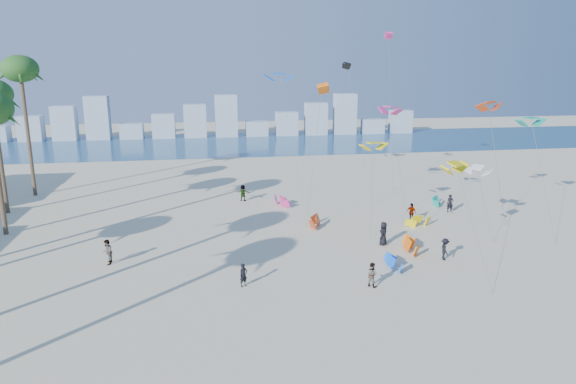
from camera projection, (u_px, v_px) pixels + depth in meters
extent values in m
plane|color=beige|center=(282.00, 359.00, 25.26)|extent=(220.00, 220.00, 0.00)
plane|color=navy|center=(222.00, 144.00, 94.14)|extent=(220.00, 220.00, 0.00)
imported|color=black|center=(243.00, 275.00, 33.43)|extent=(0.68, 0.61, 1.57)
imported|color=gray|center=(372.00, 274.00, 33.43)|extent=(1.01, 1.02, 1.66)
imported|color=black|center=(383.00, 233.00, 41.13)|extent=(1.05, 1.12, 1.92)
imported|color=gray|center=(411.00, 212.00, 47.34)|extent=(0.92, 1.10, 1.76)
imported|color=black|center=(445.00, 249.00, 38.00)|extent=(0.79, 1.16, 1.66)
imported|color=gray|center=(243.00, 193.00, 54.54)|extent=(1.66, 1.25, 1.74)
imported|color=black|center=(450.00, 203.00, 50.30)|extent=(0.73, 0.55, 1.80)
imported|color=gray|center=(107.00, 252.00, 37.11)|extent=(0.71, 0.91, 1.87)
cylinder|color=#595959|center=(372.00, 189.00, 44.26)|extent=(1.24, 3.69, 7.50)
cylinder|color=#595959|center=(400.00, 172.00, 43.49)|extent=(1.01, 3.53, 10.69)
cylinder|color=#595959|center=(543.00, 179.00, 42.79)|extent=(0.04, 5.10, 9.74)
cylinder|color=#595959|center=(314.00, 155.00, 45.95)|extent=(1.97, 2.80, 12.53)
cylinder|color=#595959|center=(359.00, 133.00, 54.00)|extent=(1.71, 5.17, 14.39)
cylinder|color=#595959|center=(485.00, 205.00, 42.40)|extent=(0.48, 2.73, 5.80)
cylinder|color=#595959|center=(291.00, 135.00, 56.73)|extent=(2.09, 3.48, 13.22)
cylinder|color=#595959|center=(497.00, 164.00, 46.23)|extent=(1.32, 2.55, 10.85)
cylinder|color=#595959|center=(473.00, 226.00, 34.03)|extent=(0.54, 5.21, 7.49)
cylinder|color=#595959|center=(391.00, 113.00, 57.73)|extent=(0.36, 4.60, 17.74)
cylinder|color=brown|center=(0.00, 155.00, 48.91)|extent=(0.40, 0.40, 11.54)
cylinder|color=brown|center=(28.00, 134.00, 55.42)|extent=(0.40, 0.40, 13.79)
ellipsoid|color=#23561E|center=(20.00, 69.00, 53.75)|extent=(3.80, 3.80, 2.85)
cube|color=#9EADBF|center=(31.00, 128.00, 97.38)|extent=(4.40, 3.00, 4.80)
cube|color=#9EADBF|center=(65.00, 123.00, 98.16)|extent=(4.40, 3.00, 6.60)
cube|color=#9EADBF|center=(98.00, 118.00, 98.93)|extent=(4.40, 3.00, 8.40)
cube|color=#9EADBF|center=(132.00, 131.00, 100.59)|extent=(4.40, 3.00, 3.00)
cube|color=#9EADBF|center=(164.00, 126.00, 101.36)|extent=(4.40, 3.00, 4.80)
cube|color=#9EADBF|center=(195.00, 121.00, 102.14)|extent=(4.40, 3.00, 6.60)
cube|color=#9EADBF|center=(226.00, 116.00, 102.92)|extent=(4.40, 3.00, 8.40)
cube|color=#9EADBF|center=(257.00, 129.00, 104.57)|extent=(4.40, 3.00, 3.00)
cube|color=#9EADBF|center=(287.00, 124.00, 105.35)|extent=(4.40, 3.00, 4.80)
cube|color=#9EADBF|center=(316.00, 119.00, 106.13)|extent=(4.40, 3.00, 6.60)
cube|color=#9EADBF|center=(345.00, 114.00, 106.91)|extent=(4.40, 3.00, 8.40)
cube|color=#9EADBF|center=(373.00, 126.00, 108.56)|extent=(4.40, 3.00, 3.00)
cube|color=#9EADBF|center=(401.00, 121.00, 109.34)|extent=(4.40, 3.00, 4.80)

